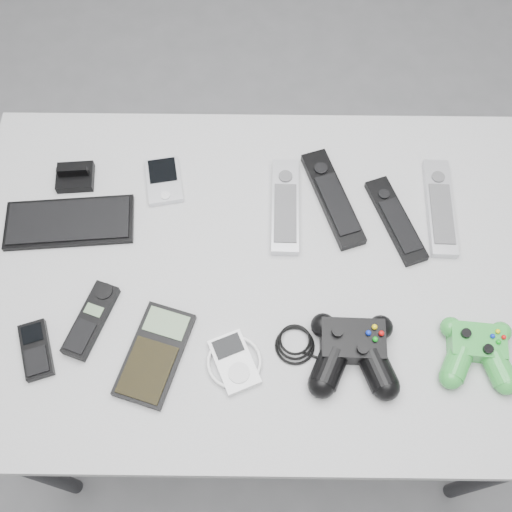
{
  "coord_description": "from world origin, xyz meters",
  "views": [
    {
      "loc": [
        -0.09,
        -0.48,
        1.83
      ],
      "look_at": [
        -0.09,
        0.03,
        0.81
      ],
      "focal_mm": 42.0,
      "sensor_mm": 36.0,
      "label": 1
    }
  ],
  "objects_px": {
    "remote_black_a": "(333,198)",
    "mp3_player": "(234,362)",
    "cordless_handset": "(91,320)",
    "desk": "(267,284)",
    "remote_silver_a": "(285,206)",
    "pda": "(164,180)",
    "mobile_phone": "(36,350)",
    "controller_black": "(353,350)",
    "remote_silver_b": "(440,207)",
    "remote_black_b": "(396,220)",
    "pda_keyboard": "(69,222)",
    "calculator": "(155,354)",
    "controller_green": "(478,350)"
  },
  "relations": [
    {
      "from": "remote_black_a",
      "to": "mp3_player",
      "type": "relative_size",
      "value": 2.18
    },
    {
      "from": "cordless_handset",
      "to": "mp3_player",
      "type": "relative_size",
      "value": 1.39
    },
    {
      "from": "desk",
      "to": "remote_silver_a",
      "type": "distance_m",
      "value": 0.16
    },
    {
      "from": "pda",
      "to": "mobile_phone",
      "type": "height_order",
      "value": "same"
    },
    {
      "from": "pda",
      "to": "controller_black",
      "type": "relative_size",
      "value": 0.4
    },
    {
      "from": "desk",
      "to": "cordless_handset",
      "type": "height_order",
      "value": "cordless_handset"
    },
    {
      "from": "controller_black",
      "to": "desk",
      "type": "bearing_deg",
      "value": 133.29
    },
    {
      "from": "mobile_phone",
      "to": "controller_black",
      "type": "bearing_deg",
      "value": -18.72
    },
    {
      "from": "remote_silver_b",
      "to": "mobile_phone",
      "type": "height_order",
      "value": "remote_silver_b"
    },
    {
      "from": "cordless_handset",
      "to": "mp3_player",
      "type": "distance_m",
      "value": 0.28
    },
    {
      "from": "pda",
      "to": "remote_silver_b",
      "type": "bearing_deg",
      "value": -16.34
    },
    {
      "from": "remote_black_b",
      "to": "mp3_player",
      "type": "xyz_separation_m",
      "value": [
        -0.32,
        -0.29,
        0.0
      ]
    },
    {
      "from": "remote_silver_a",
      "to": "pda_keyboard",
      "type": "bearing_deg",
      "value": -173.81
    },
    {
      "from": "pda_keyboard",
      "to": "calculator",
      "type": "distance_m",
      "value": 0.33
    },
    {
      "from": "pda_keyboard",
      "to": "remote_black_a",
      "type": "height_order",
      "value": "remote_black_a"
    },
    {
      "from": "pda_keyboard",
      "to": "controller_green",
      "type": "distance_m",
      "value": 0.81
    },
    {
      "from": "calculator",
      "to": "remote_black_a",
      "type": "bearing_deg",
      "value": 61.77
    },
    {
      "from": "desk",
      "to": "controller_black",
      "type": "relative_size",
      "value": 4.34
    },
    {
      "from": "remote_silver_b",
      "to": "cordless_handset",
      "type": "relative_size",
      "value": 1.5
    },
    {
      "from": "cordless_handset",
      "to": "mp3_player",
      "type": "height_order",
      "value": "cordless_handset"
    },
    {
      "from": "desk",
      "to": "remote_black_a",
      "type": "relative_size",
      "value": 5.12
    },
    {
      "from": "pda",
      "to": "controller_black",
      "type": "bearing_deg",
      "value": -55.25
    },
    {
      "from": "pda_keyboard",
      "to": "mobile_phone",
      "type": "height_order",
      "value": "mobile_phone"
    },
    {
      "from": "remote_black_b",
      "to": "mobile_phone",
      "type": "bearing_deg",
      "value": -177.61
    },
    {
      "from": "remote_black_a",
      "to": "mobile_phone",
      "type": "bearing_deg",
      "value": -168.14
    },
    {
      "from": "desk",
      "to": "controller_green",
      "type": "bearing_deg",
      "value": -23.88
    },
    {
      "from": "pda",
      "to": "remote_silver_a",
      "type": "height_order",
      "value": "remote_silver_a"
    },
    {
      "from": "desk",
      "to": "cordless_handset",
      "type": "relative_size",
      "value": 8.0
    },
    {
      "from": "mp3_player",
      "to": "desk",
      "type": "bearing_deg",
      "value": 49.13
    },
    {
      "from": "remote_silver_a",
      "to": "calculator",
      "type": "relative_size",
      "value": 1.19
    },
    {
      "from": "pda",
      "to": "controller_green",
      "type": "relative_size",
      "value": 0.75
    },
    {
      "from": "desk",
      "to": "calculator",
      "type": "height_order",
      "value": "calculator"
    },
    {
      "from": "pda",
      "to": "mp3_player",
      "type": "xyz_separation_m",
      "value": [
        0.16,
        -0.38,
        0.0
      ]
    },
    {
      "from": "pda_keyboard",
      "to": "pda",
      "type": "distance_m",
      "value": 0.21
    },
    {
      "from": "remote_silver_a",
      "to": "mp3_player",
      "type": "height_order",
      "value": "remote_silver_a"
    },
    {
      "from": "pda_keyboard",
      "to": "mp3_player",
      "type": "xyz_separation_m",
      "value": [
        0.34,
        -0.28,
        0.0
      ]
    },
    {
      "from": "remote_black_b",
      "to": "remote_silver_a",
      "type": "bearing_deg",
      "value": 152.56
    },
    {
      "from": "mobile_phone",
      "to": "controller_black",
      "type": "xyz_separation_m",
      "value": [
        0.57,
        0.0,
        0.02
      ]
    },
    {
      "from": "remote_silver_a",
      "to": "cordless_handset",
      "type": "bearing_deg",
      "value": -144.46
    },
    {
      "from": "remote_silver_b",
      "to": "controller_green",
      "type": "bearing_deg",
      "value": -83.19
    },
    {
      "from": "desk",
      "to": "mobile_phone",
      "type": "xyz_separation_m",
      "value": [
        -0.42,
        -0.17,
        0.08
      ]
    },
    {
      "from": "remote_silver_b",
      "to": "mp3_player",
      "type": "height_order",
      "value": "remote_silver_b"
    },
    {
      "from": "remote_silver_b",
      "to": "controller_black",
      "type": "distance_m",
      "value": 0.36
    },
    {
      "from": "calculator",
      "to": "mp3_player",
      "type": "distance_m",
      "value": 0.14
    },
    {
      "from": "mobile_phone",
      "to": "mp3_player",
      "type": "bearing_deg",
      "value": -21.74
    },
    {
      "from": "desk",
      "to": "controller_black",
      "type": "height_order",
      "value": "controller_black"
    },
    {
      "from": "mp3_player",
      "to": "pda_keyboard",
      "type": "bearing_deg",
      "value": 116.66
    },
    {
      "from": "cordless_handset",
      "to": "mp3_player",
      "type": "xyz_separation_m",
      "value": [
        0.27,
        -0.08,
        -0.0
      ]
    },
    {
      "from": "mobile_phone",
      "to": "calculator",
      "type": "distance_m",
      "value": 0.21
    },
    {
      "from": "desk",
      "to": "remote_black_b",
      "type": "height_order",
      "value": "remote_black_b"
    }
  ]
}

